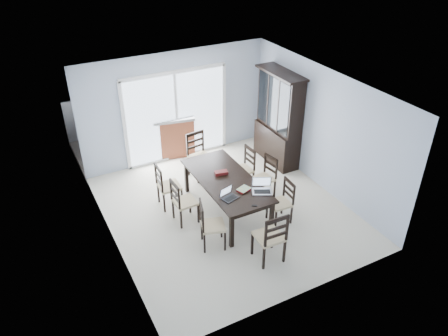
{
  "coord_description": "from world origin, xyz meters",
  "views": [
    {
      "loc": [
        -3.33,
        -6.26,
        5.32
      ],
      "look_at": [
        -0.05,
        0.0,
        1.01
      ],
      "focal_mm": 35.0,
      "sensor_mm": 36.0,
      "label": 1
    }
  ],
  "objects_px": {
    "laptop_dark": "(230,196)",
    "laptop_silver": "(262,189)",
    "chair_right_mid": "(267,173)",
    "hot_tub": "(150,128)",
    "chair_left_far": "(164,182)",
    "china_hutch": "(279,119)",
    "chair_left_near": "(208,220)",
    "chair_end_near": "(272,233)",
    "game_box": "(221,173)",
    "chair_end_far": "(198,150)",
    "dining_table": "(226,182)",
    "chair_left_mid": "(180,198)",
    "cell_phone": "(254,206)",
    "chair_right_far": "(246,164)",
    "chair_right_near": "(284,197)"
  },
  "relations": [
    {
      "from": "laptop_dark",
      "to": "laptop_silver",
      "type": "relative_size",
      "value": 0.76
    },
    {
      "from": "chair_right_mid",
      "to": "hot_tub",
      "type": "height_order",
      "value": "chair_right_mid"
    },
    {
      "from": "chair_left_far",
      "to": "china_hutch",
      "type": "bearing_deg",
      "value": 102.47
    },
    {
      "from": "chair_left_near",
      "to": "chair_end_near",
      "type": "distance_m",
      "value": 1.17
    },
    {
      "from": "game_box",
      "to": "chair_end_far",
      "type": "bearing_deg",
      "value": 85.92
    },
    {
      "from": "dining_table",
      "to": "chair_end_far",
      "type": "relative_size",
      "value": 1.85
    },
    {
      "from": "chair_right_mid",
      "to": "dining_table",
      "type": "bearing_deg",
      "value": 86.76
    },
    {
      "from": "chair_left_near",
      "to": "chair_left_far",
      "type": "bearing_deg",
      "value": -153.37
    },
    {
      "from": "chair_left_mid",
      "to": "chair_end_near",
      "type": "distance_m",
      "value": 1.97
    },
    {
      "from": "dining_table",
      "to": "laptop_dark",
      "type": "relative_size",
      "value": 6.62
    },
    {
      "from": "cell_phone",
      "to": "hot_tub",
      "type": "height_order",
      "value": "hot_tub"
    },
    {
      "from": "chair_left_near",
      "to": "game_box",
      "type": "bearing_deg",
      "value": 159.49
    },
    {
      "from": "chair_right_mid",
      "to": "cell_phone",
      "type": "bearing_deg",
      "value": 129.48
    },
    {
      "from": "dining_table",
      "to": "chair_right_far",
      "type": "xyz_separation_m",
      "value": [
        0.79,
        0.6,
        -0.11
      ]
    },
    {
      "from": "chair_left_near",
      "to": "laptop_dark",
      "type": "height_order",
      "value": "chair_left_near"
    },
    {
      "from": "chair_left_near",
      "to": "chair_end_far",
      "type": "relative_size",
      "value": 0.9
    },
    {
      "from": "chair_left_far",
      "to": "cell_phone",
      "type": "xyz_separation_m",
      "value": [
        1.05,
        -1.71,
        0.17
      ]
    },
    {
      "from": "chair_end_far",
      "to": "laptop_dark",
      "type": "xyz_separation_m",
      "value": [
        -0.33,
        -2.11,
        0.17
      ]
    },
    {
      "from": "laptop_dark",
      "to": "hot_tub",
      "type": "xyz_separation_m",
      "value": [
        -0.16,
        3.93,
        -0.29
      ]
    },
    {
      "from": "dining_table",
      "to": "china_hutch",
      "type": "distance_m",
      "value": 2.41
    },
    {
      "from": "chair_left_far",
      "to": "hot_tub",
      "type": "bearing_deg",
      "value": 169.18
    },
    {
      "from": "china_hutch",
      "to": "game_box",
      "type": "height_order",
      "value": "china_hutch"
    },
    {
      "from": "chair_left_near",
      "to": "chair_end_near",
      "type": "bearing_deg",
      "value": 58.91
    },
    {
      "from": "chair_left_mid",
      "to": "chair_right_mid",
      "type": "distance_m",
      "value": 1.94
    },
    {
      "from": "chair_left_near",
      "to": "game_box",
      "type": "height_order",
      "value": "chair_left_near"
    },
    {
      "from": "chair_left_mid",
      "to": "chair_left_far",
      "type": "bearing_deg",
      "value": -175.01
    },
    {
      "from": "chair_right_mid",
      "to": "game_box",
      "type": "xyz_separation_m",
      "value": [
        -1.01,
        0.1,
        0.23
      ]
    },
    {
      "from": "chair_end_far",
      "to": "game_box",
      "type": "relative_size",
      "value": 4.69
    },
    {
      "from": "chair_left_far",
      "to": "chair_end_near",
      "type": "xyz_separation_m",
      "value": [
        1.01,
        -2.37,
        0.04
      ]
    },
    {
      "from": "chair_end_far",
      "to": "chair_left_mid",
      "type": "bearing_deg",
      "value": 46.92
    },
    {
      "from": "dining_table",
      "to": "chair_left_far",
      "type": "bearing_deg",
      "value": 145.07
    },
    {
      "from": "china_hutch",
      "to": "chair_left_far",
      "type": "xyz_separation_m",
      "value": [
        -3.04,
        -0.54,
        -0.49
      ]
    },
    {
      "from": "dining_table",
      "to": "chair_left_far",
      "type": "xyz_separation_m",
      "value": [
        -1.01,
        0.71,
        -0.09
      ]
    },
    {
      "from": "laptop_dark",
      "to": "cell_phone",
      "type": "relative_size",
      "value": 3.46
    },
    {
      "from": "chair_left_far",
      "to": "chair_right_far",
      "type": "bearing_deg",
      "value": 88.87
    },
    {
      "from": "chair_left_mid",
      "to": "cell_phone",
      "type": "height_order",
      "value": "chair_left_mid"
    },
    {
      "from": "dining_table",
      "to": "game_box",
      "type": "relative_size",
      "value": 8.66
    },
    {
      "from": "chair_right_far",
      "to": "cell_phone",
      "type": "relative_size",
      "value": 11.12
    },
    {
      "from": "dining_table",
      "to": "laptop_silver",
      "type": "distance_m",
      "value": 0.81
    },
    {
      "from": "dining_table",
      "to": "chair_left_near",
      "type": "distance_m",
      "value": 1.11
    },
    {
      "from": "chair_left_near",
      "to": "hot_tub",
      "type": "bearing_deg",
      "value": -167.62
    },
    {
      "from": "chair_left_far",
      "to": "chair_end_near",
      "type": "relative_size",
      "value": 0.93
    },
    {
      "from": "dining_table",
      "to": "cell_phone",
      "type": "height_order",
      "value": "cell_phone"
    },
    {
      "from": "dining_table",
      "to": "chair_right_far",
      "type": "height_order",
      "value": "chair_right_far"
    },
    {
      "from": "chair_right_near",
      "to": "chair_right_mid",
      "type": "distance_m",
      "value": 0.89
    },
    {
      "from": "chair_left_mid",
      "to": "chair_end_far",
      "type": "height_order",
      "value": "chair_end_far"
    },
    {
      "from": "game_box",
      "to": "hot_tub",
      "type": "height_order",
      "value": "hot_tub"
    },
    {
      "from": "cell_phone",
      "to": "chair_left_far",
      "type": "bearing_deg",
      "value": 155.92
    },
    {
      "from": "cell_phone",
      "to": "hot_tub",
      "type": "xyz_separation_m",
      "value": [
        -0.44,
        4.32,
        -0.25
      ]
    },
    {
      "from": "laptop_silver",
      "to": "cell_phone",
      "type": "height_order",
      "value": "laptop_silver"
    }
  ]
}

